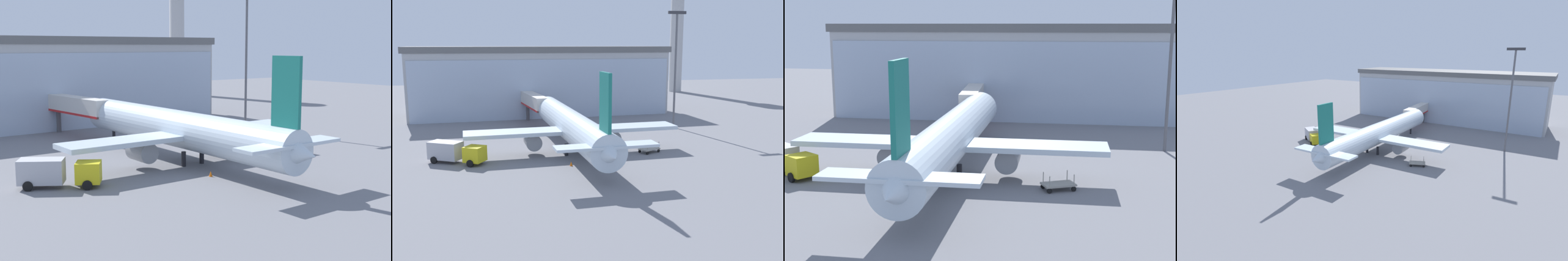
% 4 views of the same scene
% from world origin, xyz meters
% --- Properties ---
extents(ground, '(240.00, 240.00, 0.00)m').
position_xyz_m(ground, '(0.00, 0.00, 0.00)').
color(ground, slate).
extents(terminal_building, '(53.95, 15.13, 14.17)m').
position_xyz_m(terminal_building, '(0.00, 41.78, 7.08)').
color(terminal_building, '#AFAFAF').
rests_on(terminal_building, ground).
extents(jet_bridge, '(3.84, 14.36, 5.65)m').
position_xyz_m(jet_bridge, '(-3.00, 28.98, 4.28)').
color(jet_bridge, beige).
rests_on(jet_bridge, ground).
extents(apron_light_mast, '(3.20, 0.40, 20.22)m').
position_xyz_m(apron_light_mast, '(20.91, 20.25, 11.89)').
color(apron_light_mast, '#59595E').
rests_on(apron_light_mast, ground).
extents(airplane, '(29.07, 38.94, 11.88)m').
position_xyz_m(airplane, '(-0.43, 6.29, 3.60)').
color(airplane, silver).
rests_on(airplane, ground).
extents(catering_truck, '(7.37, 5.69, 2.65)m').
position_xyz_m(catering_truck, '(-15.87, 3.41, 1.47)').
color(catering_truck, yellow).
rests_on(catering_truck, ground).
extents(baggage_cart, '(3.22, 2.67, 1.50)m').
position_xyz_m(baggage_cart, '(9.86, 3.16, 0.50)').
color(baggage_cart, '#9E998C').
rests_on(baggage_cart, ground).
extents(safety_cone_nose, '(0.36, 0.36, 0.55)m').
position_xyz_m(safety_cone_nose, '(-1.97, -1.26, 0.28)').
color(safety_cone_nose, orange).
rests_on(safety_cone_nose, ground).
extents(safety_cone_wingtip, '(0.36, 0.36, 0.55)m').
position_xyz_m(safety_cone_wingtip, '(-16.21, 4.66, 0.28)').
color(safety_cone_wingtip, orange).
rests_on(safety_cone_wingtip, ground).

